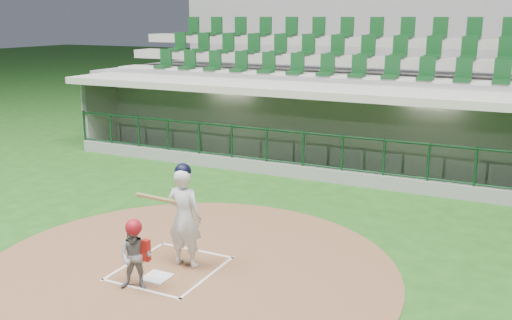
{
  "coord_description": "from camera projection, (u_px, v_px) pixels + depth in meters",
  "views": [
    {
      "loc": [
        5.26,
        -7.78,
        4.21
      ],
      "look_at": [
        0.23,
        2.6,
        1.3
      ],
      "focal_mm": 40.0,
      "sensor_mm": 36.0,
      "label": 1
    }
  ],
  "objects": [
    {
      "name": "ground",
      "position": [
        180.0,
        262.0,
        10.05
      ],
      "size": [
        120.0,
        120.0,
        0.0
      ],
      "primitive_type": "plane",
      "color": "#1A4915",
      "rests_on": "ground"
    },
    {
      "name": "dirt_circle",
      "position": [
        188.0,
        270.0,
        9.74
      ],
      "size": [
        7.2,
        7.2,
        0.01
      ],
      "primitive_type": "cylinder",
      "color": "brown",
      "rests_on": "ground"
    },
    {
      "name": "home_plate",
      "position": [
        157.0,
        277.0,
        9.43
      ],
      "size": [
        0.43,
        0.43,
        0.02
      ],
      "primitive_type": "cube",
      "color": "silver",
      "rests_on": "dirt_circle"
    },
    {
      "name": "batter_box_chalk",
      "position": [
        170.0,
        268.0,
        9.78
      ],
      "size": [
        1.55,
        1.8,
        0.01
      ],
      "color": "white",
      "rests_on": "ground"
    },
    {
      "name": "dugout_structure",
      "position": [
        330.0,
        131.0,
        16.6
      ],
      "size": [
        16.4,
        3.7,
        3.0
      ],
      "color": "slate",
      "rests_on": "ground"
    },
    {
      "name": "seating_deck",
      "position": [
        357.0,
        101.0,
        19.22
      ],
      "size": [
        17.0,
        6.72,
        5.15
      ],
      "color": "gray",
      "rests_on": "ground"
    },
    {
      "name": "batter",
      "position": [
        184.0,
        215.0,
        9.68
      ],
      "size": [
        0.87,
        0.86,
        1.83
      ],
      "color": "silver",
      "rests_on": "dirt_circle"
    },
    {
      "name": "catcher",
      "position": [
        135.0,
        254.0,
        8.94
      ],
      "size": [
        0.64,
        0.58,
        1.16
      ],
      "color": "gray",
      "rests_on": "dirt_circle"
    }
  ]
}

